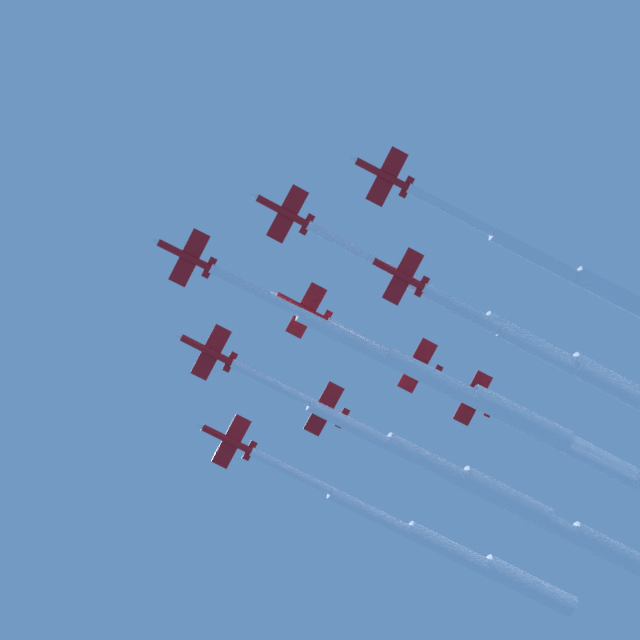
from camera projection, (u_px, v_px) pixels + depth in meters
The scene contains 9 objects.
jet_lead at pixel (439, 380), 207.79m from camera, with size 59.69×42.44×4.19m.
jet_port_inner at pixel (539, 347), 208.35m from camera, with size 60.67×44.89×4.27m.
jet_starboard_inner at pixel (433, 462), 213.77m from camera, with size 55.08×40.51×4.26m.
jet_port_mid at pixel (524, 423), 213.58m from camera, with size 54.80×40.74×4.21m.
jet_starboard_mid at pixel (627, 300), 204.19m from camera, with size 58.18×41.28×4.24m.
jet_port_outer at pixel (455, 551), 220.39m from camera, with size 57.24×42.38×4.31m.
jet_starboard_outer at pixel (620, 390), 209.88m from camera, with size 54.51×40.07×4.30m.
jet_trail_port at pixel (543, 518), 217.31m from camera, with size 56.12×41.41×4.20m.
jet_trail_starboard at pixel (621, 470), 217.36m from camera, with size 53.35×39.31×4.29m.
Camera 1 is at (9.20, -75.08, -31.97)m, focal length 77.62 mm.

